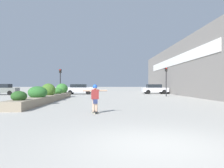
% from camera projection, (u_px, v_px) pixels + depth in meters
% --- Properties ---
extents(ground_plane, '(300.00, 300.00, 0.00)m').
position_uv_depth(ground_plane, '(158.00, 146.00, 5.08)').
color(ground_plane, '#A3A099').
extents(building_wall_right, '(0.67, 49.23, 7.30)m').
position_uv_depth(building_wall_right, '(188.00, 67.00, 26.87)').
color(building_wall_right, gray).
rests_on(building_wall_right, ground_plane).
extents(planter_box, '(1.50, 15.30, 1.58)m').
position_uv_depth(planter_box, '(50.00, 95.00, 19.45)').
color(planter_box, gray).
rests_on(planter_box, ground_plane).
extents(skateboard, '(0.40, 0.68, 0.10)m').
position_uv_depth(skateboard, '(95.00, 112.00, 10.80)').
color(skateboard, black).
rests_on(skateboard, ground_plane).
extents(skateboarder, '(1.22, 0.47, 1.34)m').
position_uv_depth(skateboarder, '(95.00, 95.00, 10.81)').
color(skateboarder, tan).
rests_on(skateboarder, skateboard).
extents(car_center_left, '(3.91, 1.86, 1.55)m').
position_uv_depth(car_center_left, '(3.00, 89.00, 30.97)').
color(car_center_left, slate).
rests_on(car_center_left, ground_plane).
extents(car_center_right, '(3.98, 2.03, 1.51)m').
position_uv_depth(car_center_right, '(155.00, 89.00, 34.31)').
color(car_center_right, silver).
rests_on(car_center_right, ground_plane).
extents(car_rightmost, '(4.23, 1.97, 1.52)m').
position_uv_depth(car_rightmost, '(80.00, 89.00, 32.93)').
color(car_rightmost, silver).
rests_on(car_rightmost, ground_plane).
extents(traffic_light_left, '(0.28, 0.30, 3.33)m').
position_uv_depth(traffic_light_left, '(60.00, 78.00, 26.55)').
color(traffic_light_left, black).
rests_on(traffic_light_left, ground_plane).
extents(traffic_light_right, '(0.28, 0.30, 3.53)m').
position_uv_depth(traffic_light_right, '(166.00, 77.00, 26.77)').
color(traffic_light_right, black).
rests_on(traffic_light_right, ground_plane).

